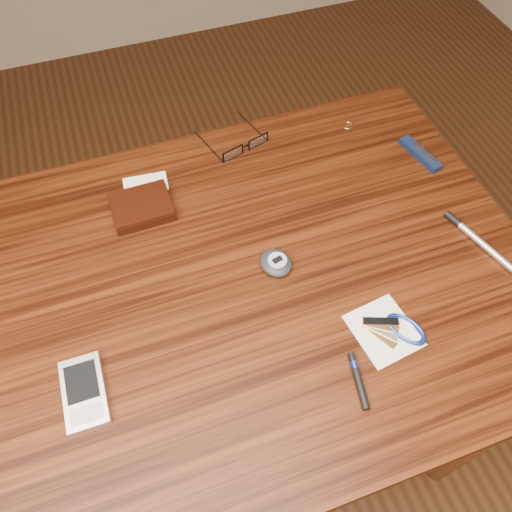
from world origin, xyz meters
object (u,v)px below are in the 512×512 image
Objects in this scene: pda_phone at (84,392)px; pocket_knife at (420,154)px; silver_pen at (473,236)px; desk at (230,313)px; wallet_and_card at (142,206)px; pedometer at (276,263)px; eyeglasses at (244,146)px; notepad_keys at (395,329)px.

pda_phone is 0.72m from pocket_knife.
silver_pen is (0.66, 0.05, -0.00)m from pda_phone.
silver_pen is at bearing -7.22° from desk.
wallet_and_card and pedometer have the same top height.
silver_pen is at bearing -48.02° from eyeglasses.
pda_phone is (-0.36, -0.38, -0.00)m from eyeglasses.
wallet_and_card is 0.33m from pda_phone.
eyeglasses is 1.13× the size of notepad_keys.
eyeglasses is 0.45m from notepad_keys.
notepad_keys is 0.82× the size of silver_pen.
pda_phone is 1.60× the size of pedometer.
pedometer is 0.66× the size of pocket_knife.
desk is at bearing 23.84° from pda_phone.
pda_phone is at bearing -133.30° from eyeglasses.
wallet_and_card is 1.24× the size of pda_phone.
eyeglasses is at bearing 21.41° from wallet_and_card.
wallet_and_card reaches higher than pocket_knife.
pocket_knife is 0.20m from silver_pen.
wallet_and_card is at bearing -158.59° from eyeglasses.
pedometer is (-0.04, -0.27, -0.00)m from eyeglasses.
silver_pen is (0.51, -0.24, -0.01)m from wallet_and_card.
pocket_knife reaches higher than desk.
desk is 0.28m from pda_phone.
pocket_knife is at bearing -22.47° from eyeglasses.
pedometer is (0.18, -0.19, -0.00)m from wallet_and_card.
eyeglasses is 0.27m from pedometer.
wallet_and_card reaches higher than silver_pen.
eyeglasses and pedometer have the same top height.
notepad_keys is at bearing -78.41° from eyeglasses.
pedometer is at bearing 18.92° from pda_phone.
pda_phone is at bearing -159.27° from pocket_knife.
pedometer is 0.21m from notepad_keys.
pedometer is at bearing -157.62° from pocket_knife.
desk is 0.24m from wallet_and_card.
pedometer is at bearing 170.13° from silver_pen.
pocket_knife is (0.35, 0.14, -0.00)m from pedometer.
wallet_and_card is at bearing 116.18° from desk.
eyeglasses is 0.53m from pda_phone.
eyeglasses is 0.44m from silver_pen.
pedometer is at bearing 127.18° from notepad_keys.
desk is 15.16× the size of pedometer.
notepad_keys is at bearing -37.51° from desk.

